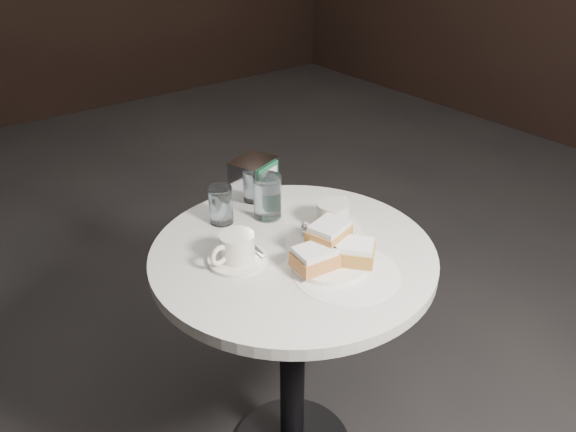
% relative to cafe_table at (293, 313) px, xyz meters
% --- Properties ---
extents(cafe_table, '(0.70, 0.70, 0.74)m').
position_rel_cafe_table_xyz_m(cafe_table, '(0.00, 0.00, 0.00)').
color(cafe_table, black).
rests_on(cafe_table, ground).
extents(sugar_spill, '(0.32, 0.32, 0.00)m').
position_rel_cafe_table_xyz_m(sugar_spill, '(0.04, -0.15, 0.20)').
color(sugar_spill, white).
rests_on(sugar_spill, cafe_table).
extents(beignet_plate, '(0.25, 0.25, 0.09)m').
position_rel_cafe_table_xyz_m(beignet_plate, '(0.03, -0.10, 0.23)').
color(beignet_plate, white).
rests_on(beignet_plate, cafe_table).
extents(coffee_cup_left, '(0.16, 0.16, 0.07)m').
position_rel_cafe_table_xyz_m(coffee_cup_left, '(-0.14, 0.04, 0.23)').
color(coffee_cup_left, white).
rests_on(coffee_cup_left, cafe_table).
extents(coffee_cup_right, '(0.19, 0.19, 0.08)m').
position_rel_cafe_table_xyz_m(coffee_cup_right, '(0.14, 0.02, 0.23)').
color(coffee_cup_right, white).
rests_on(coffee_cup_right, cafe_table).
extents(water_glass_left, '(0.07, 0.07, 0.10)m').
position_rel_cafe_table_xyz_m(water_glass_left, '(-0.07, 0.22, 0.25)').
color(water_glass_left, white).
rests_on(water_glass_left, cafe_table).
extents(water_glass_right, '(0.09, 0.09, 0.12)m').
position_rel_cafe_table_xyz_m(water_glass_right, '(0.05, 0.17, 0.26)').
color(water_glass_right, white).
rests_on(water_glass_right, cafe_table).
extents(napkin_dispenser, '(0.14, 0.12, 0.13)m').
position_rel_cafe_table_xyz_m(napkin_dispenser, '(0.06, 0.25, 0.26)').
color(napkin_dispenser, silver).
rests_on(napkin_dispenser, cafe_table).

